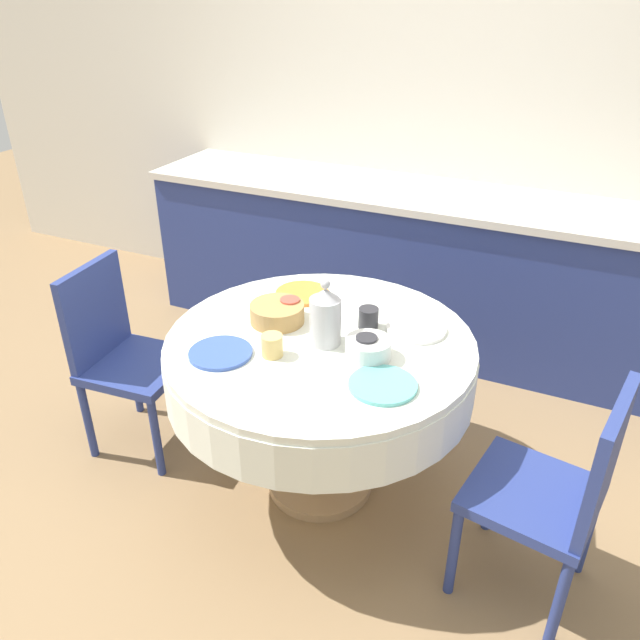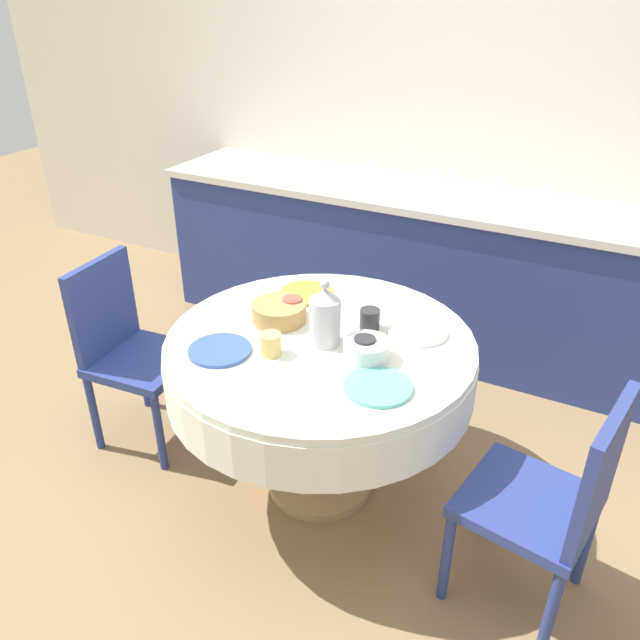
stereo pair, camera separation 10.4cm
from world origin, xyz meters
The scene contains 17 objects.
ground_plane centered at (0.00, 0.00, 0.00)m, with size 12.00×12.00×0.00m, color #8E704C.
wall_back centered at (0.00, 1.72, 1.30)m, with size 7.00×0.05×2.60m.
kitchen_counter centered at (0.00, 1.39, 0.45)m, with size 3.24×0.64×0.89m.
dining_table centered at (0.00, 0.00, 0.60)m, with size 1.17×1.17×0.73m.
chair_left centered at (0.91, -0.16, 0.48)m, with size 0.46×0.46×0.86m.
chair_right centered at (-0.92, -0.08, 0.48)m, with size 0.43×0.43×0.86m.
plate_near_left centered at (-0.28, -0.25, 0.73)m, with size 0.23×0.23×0.01m, color #3856AD.
cup_near_left centered at (-0.11, -0.18, 0.77)m, with size 0.08×0.08×0.08m, color #DBB766.
plate_near_right centered at (0.32, -0.19, 0.73)m, with size 0.23×0.23×0.01m, color #60BCB7.
cup_near_right centered at (0.20, -0.04, 0.77)m, with size 0.08×0.08×0.08m, color #28282D.
plate_far_left centered at (-0.22, 0.30, 0.73)m, with size 0.23×0.23×0.01m, color orange.
cup_far_left centered at (-0.18, 0.10, 0.77)m, with size 0.08×0.08×0.08m, color #CC4C3D.
plate_far_right centered at (0.31, 0.21, 0.73)m, with size 0.23×0.23×0.01m, color white.
cup_far_right centered at (0.13, 0.16, 0.77)m, with size 0.08×0.08×0.08m, color #28282D.
coffee_carafe centered at (0.03, -0.02, 0.83)m, with size 0.12×0.12×0.26m.
bread_basket centered at (-0.21, 0.05, 0.76)m, with size 0.21×0.21×0.07m, color #AD844C.
fruit_bowl centered at (0.21, -0.05, 0.76)m, with size 0.16×0.16×0.07m, color silver.
Camera 2 is at (0.93, -1.77, 1.91)m, focal length 35.00 mm.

